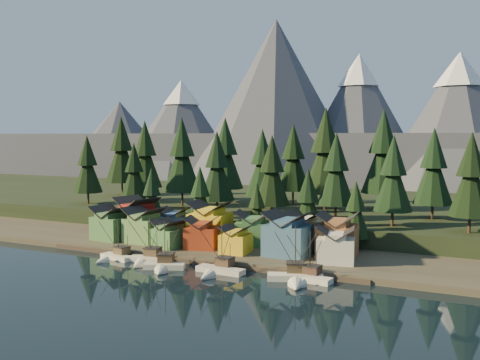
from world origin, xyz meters
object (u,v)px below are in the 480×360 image
at_px(house_front_1, 144,224).
at_px(boat_5, 295,271).
at_px(boat_1, 113,251).
at_px(boat_6, 306,272).
at_px(boat_2, 147,254).
at_px(boat_3, 163,259).
at_px(house_back_1, 174,222).
at_px(boat_4, 217,265).
at_px(house_front_0, 112,222).
at_px(house_back_0, 137,216).

bearing_deg(house_front_1, boat_5, -13.04).
xyz_separation_m(boat_1, boat_6, (46.48, 0.82, 0.02)).
distance_m(boat_2, boat_3, 7.55).
bearing_deg(house_back_1, boat_6, -35.66).
bearing_deg(boat_4, house_back_1, 141.20).
relative_size(house_front_1, house_back_1, 1.08).
relative_size(boat_2, boat_6, 1.06).
height_order(boat_5, house_front_1, boat_5).
distance_m(boat_6, house_back_1, 49.12).
distance_m(boat_2, boat_4, 18.94).
height_order(boat_6, house_front_1, house_front_1).
distance_m(boat_5, house_front_0, 57.37).
bearing_deg(house_back_0, boat_6, -6.33).
xyz_separation_m(boat_6, house_back_0, (-55.05, 20.09, 4.97)).
xyz_separation_m(boat_3, boat_6, (30.99, 3.42, -0.21)).
distance_m(boat_3, boat_5, 29.04).
height_order(boat_4, house_front_0, house_front_0).
height_order(boat_4, boat_6, boat_4).
relative_size(house_front_0, house_back_1, 1.15).
relative_size(boat_1, house_back_1, 1.25).
bearing_deg(house_back_1, house_front_0, -157.62).
bearing_deg(boat_3, boat_6, -14.81).
xyz_separation_m(boat_6, house_front_0, (-57.81, 12.80, 4.07)).
distance_m(boat_3, boat_4, 12.26).
bearing_deg(house_back_0, boat_5, -7.41).
height_order(boat_2, boat_3, boat_2).
distance_m(boat_1, house_back_0, 23.14).
xyz_separation_m(boat_1, house_back_1, (2.44, 22.26, 3.71)).
height_order(boat_3, house_front_1, house_front_1).
height_order(house_front_1, house_back_1, house_front_1).
bearing_deg(house_front_1, house_back_0, 140.63).
bearing_deg(boat_6, boat_1, -171.89).
relative_size(boat_1, house_front_0, 1.09).
bearing_deg(boat_6, house_front_0, 174.62).
bearing_deg(boat_5, boat_2, 159.10).
height_order(boat_2, house_back_0, house_back_0).
bearing_deg(boat_5, boat_6, -10.47).
height_order(boat_2, boat_5, boat_5).
bearing_deg(boat_1, house_back_0, 123.53).
relative_size(boat_3, house_back_1, 1.36).
bearing_deg(house_back_0, boat_3, -30.62).
xyz_separation_m(boat_2, boat_5, (35.61, -0.34, -0.03)).
height_order(house_front_0, house_back_0, house_back_0).
distance_m(boat_2, house_back_0, 26.99).
bearing_deg(boat_3, house_front_0, 127.71).
relative_size(boat_2, boat_3, 1.01).
xyz_separation_m(boat_2, house_back_0, (-17.33, 20.12, 4.83)).
bearing_deg(house_back_0, house_front_1, -29.38).
distance_m(boat_3, house_front_0, 31.59).
xyz_separation_m(boat_4, house_back_0, (-36.20, 21.74, 5.03)).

